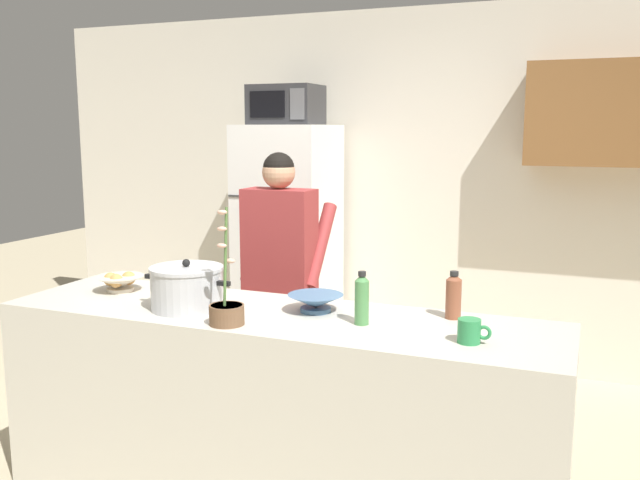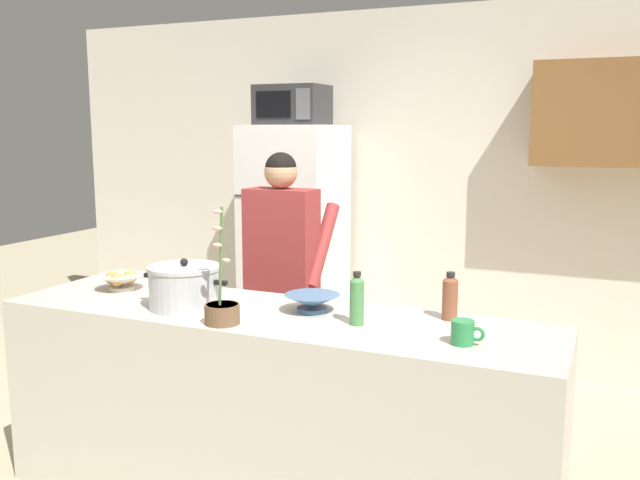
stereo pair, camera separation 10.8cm
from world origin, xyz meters
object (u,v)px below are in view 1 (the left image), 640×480
(potted_orchid, at_px, (227,309))
(cooking_pot, at_px, (187,288))
(coffee_mug, at_px, (470,331))
(bottle_near_edge, at_px, (454,296))
(bread_bowl, at_px, (120,282))
(bottle_mid_counter, at_px, (362,299))
(refrigerator, at_px, (288,245))
(person_near_pot, at_px, (280,258))
(empty_bowl, at_px, (316,302))
(microwave, at_px, (286,105))

(potted_orchid, bearing_deg, cooking_pot, 152.15)
(coffee_mug, bearing_deg, bottle_near_edge, 111.68)
(bread_bowl, bearing_deg, cooking_pot, -17.38)
(cooking_pot, relative_size, bottle_near_edge, 2.12)
(bread_bowl, height_order, bottle_mid_counter, bottle_mid_counter)
(coffee_mug, bearing_deg, potted_orchid, -172.57)
(cooking_pot, distance_m, bread_bowl, 0.53)
(bread_bowl, distance_m, potted_orchid, 0.86)
(refrigerator, xyz_separation_m, person_near_pot, (0.42, -1.03, 0.12))
(cooking_pot, distance_m, empty_bowl, 0.60)
(refrigerator, xyz_separation_m, empty_bowl, (0.94, -1.76, 0.08))
(refrigerator, xyz_separation_m, potted_orchid, (0.67, -2.09, 0.10))
(bottle_near_edge, bearing_deg, potted_orchid, -152.64)
(cooking_pot, relative_size, potted_orchid, 0.89)
(person_near_pot, relative_size, bottle_mid_counter, 7.01)
(empty_bowl, distance_m, bottle_mid_counter, 0.29)
(bottle_near_edge, bearing_deg, person_near_pot, 151.59)
(person_near_pot, bearing_deg, bottle_near_edge, -28.41)
(bread_bowl, relative_size, potted_orchid, 0.50)
(cooking_pot, height_order, bottle_mid_counter, cooking_pot)
(bread_bowl, height_order, potted_orchid, potted_orchid)
(bottle_near_edge, xyz_separation_m, potted_orchid, (-0.87, -0.45, -0.04))
(cooking_pot, xyz_separation_m, empty_bowl, (0.57, 0.17, -0.05))
(microwave, bearing_deg, potted_orchid, -72.14)
(cooking_pot, xyz_separation_m, coffee_mug, (1.30, -0.03, -0.05))
(refrigerator, bearing_deg, cooking_pot, -79.18)
(refrigerator, distance_m, cooking_pot, 1.97)
(microwave, xyz_separation_m, bottle_mid_counter, (1.20, -1.85, -0.87))
(cooking_pot, distance_m, bottle_mid_counter, 0.83)
(refrigerator, xyz_separation_m, microwave, (0.00, -0.02, 1.02))
(bread_bowl, xyz_separation_m, empty_bowl, (1.07, 0.01, -0.00))
(empty_bowl, bearing_deg, bread_bowl, -179.27)
(person_near_pot, height_order, coffee_mug, person_near_pot)
(cooking_pot, xyz_separation_m, potted_orchid, (0.30, -0.16, -0.03))
(microwave, height_order, potted_orchid, microwave)
(person_near_pot, bearing_deg, potted_orchid, -76.89)
(bottle_mid_counter, xyz_separation_m, potted_orchid, (-0.53, -0.22, -0.04))
(refrigerator, height_order, bottle_near_edge, refrigerator)
(refrigerator, distance_m, potted_orchid, 2.19)
(person_near_pot, distance_m, coffee_mug, 1.56)
(bottle_near_edge, bearing_deg, empty_bowl, -168.34)
(bread_bowl, xyz_separation_m, bottle_near_edge, (1.68, 0.14, 0.05))
(person_near_pot, distance_m, potted_orchid, 1.09)
(cooking_pot, bearing_deg, bottle_near_edge, 14.17)
(potted_orchid, bearing_deg, bottle_mid_counter, 22.18)
(person_near_pot, bearing_deg, refrigerator, 112.15)
(bread_bowl, xyz_separation_m, potted_orchid, (0.80, -0.31, 0.02))
(refrigerator, distance_m, empty_bowl, 2.00)
(bread_bowl, height_order, bottle_near_edge, bottle_near_edge)
(bottle_near_edge, distance_m, potted_orchid, 0.98)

